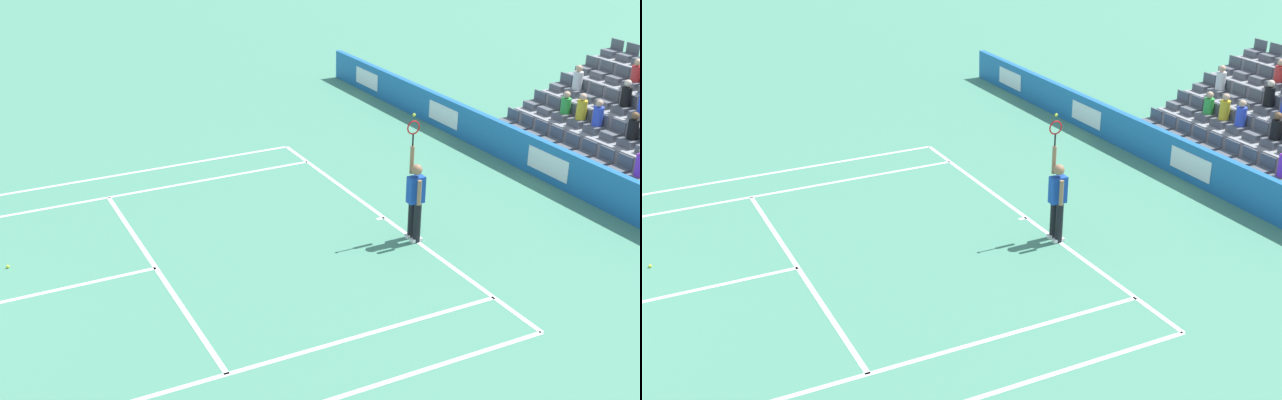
{
  "view_description": "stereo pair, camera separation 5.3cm",
  "coord_description": "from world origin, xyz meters",
  "views": [
    {
      "loc": [
        -14.71,
        -2.76,
        8.0
      ],
      "look_at": [
        -0.64,
        -9.88,
        1.1
      ],
      "focal_mm": 45.54,
      "sensor_mm": 36.0,
      "label": 1
    },
    {
      "loc": [
        -14.74,
        -2.81,
        8.0
      ],
      "look_at": [
        -0.64,
        -9.88,
        1.1
      ],
      "focal_mm": 45.54,
      "sensor_mm": 36.0,
      "label": 2
    }
  ],
  "objects": [
    {
      "name": "line_service",
      "position": [
        0.0,
        -6.4,
        0.0
      ],
      "size": [
        8.23,
        0.1,
        0.01
      ],
      "primitive_type": "cube",
      "color": "white",
      "rests_on": "ground"
    },
    {
      "name": "line_doubles_sideline_left",
      "position": [
        5.49,
        -5.95,
        0.0
      ],
      "size": [
        0.1,
        11.89,
        0.01
      ],
      "primitive_type": "cube",
      "color": "white",
      "rests_on": "ground"
    },
    {
      "name": "line_baseline",
      "position": [
        0.0,
        -11.89,
        0.0
      ],
      "size": [
        10.97,
        0.1,
        0.01
      ],
      "primitive_type": "cube",
      "color": "white",
      "rests_on": "ground"
    },
    {
      "name": "tennis_player",
      "position": [
        -1.26,
        -11.88,
        0.99
      ],
      "size": [
        0.53,
        0.37,
        2.85
      ],
      "color": "black",
      "rests_on": "ground"
    },
    {
      "name": "sponsor_barrier",
      "position": [
        0.0,
        -16.87,
        0.51
      ],
      "size": [
        23.32,
        0.22,
        1.02
      ],
      "color": "#1E66AD",
      "rests_on": "ground"
    },
    {
      "name": "loose_tennis_ball",
      "position": [
        1.39,
        -3.67,
        0.03
      ],
      "size": [
        0.07,
        0.07,
        0.07
      ],
      "primitive_type": "sphere",
      "color": "#D1E533",
      "rests_on": "ground"
    },
    {
      "name": "line_centre_mark",
      "position": [
        0.0,
        -11.79,
        0.0
      ],
      "size": [
        0.1,
        0.2,
        0.01
      ],
      "primitive_type": "cube",
      "color": "white",
      "rests_on": "ground"
    },
    {
      "name": "line_singles_sideline_right",
      "position": [
        -4.12,
        -5.95,
        0.0
      ],
      "size": [
        0.1,
        11.89,
        0.01
      ],
      "primitive_type": "cube",
      "color": "white",
      "rests_on": "ground"
    },
    {
      "name": "line_singles_sideline_left",
      "position": [
        4.12,
        -5.95,
        0.0
      ],
      "size": [
        0.1,
        11.89,
        0.01
      ],
      "primitive_type": "cube",
      "color": "white",
      "rests_on": "ground"
    }
  ]
}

